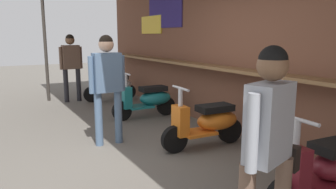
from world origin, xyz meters
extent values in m
plane|color=#605B54|center=(0.00, 0.00, 0.00)|extent=(32.82, 32.82, 0.00)
cube|color=brown|center=(0.00, 2.02, 1.93)|extent=(11.72, 0.25, 3.86)
cube|color=brown|center=(0.00, 1.72, 1.14)|extent=(10.55, 0.36, 0.05)
cube|color=gold|center=(-3.45, 1.88, 1.96)|extent=(1.06, 0.03, 0.43)
cylinder|color=#332D28|center=(-4.92, -0.43, 1.87)|extent=(0.08, 0.08, 3.73)
ellipsoid|color=#B2B5BA|center=(-4.13, 1.25, 0.40)|extent=(0.43, 0.72, 0.30)
cube|color=black|center=(-4.13, 1.20, 0.60)|extent=(0.34, 0.57, 0.10)
cube|color=#B2B5BA|center=(-4.15, 0.90, 0.25)|extent=(0.41, 0.52, 0.04)
cube|color=#B2B5BA|center=(-4.17, 0.60, 0.47)|extent=(0.29, 0.18, 0.44)
cylinder|color=#B7B7BC|center=(-4.17, 0.60, 0.60)|extent=(0.07, 0.07, 0.70)
cylinder|color=#B7B7BC|center=(-4.17, 0.60, 0.95)|extent=(0.46, 0.07, 0.04)
cylinder|color=black|center=(-4.18, 0.50, 0.20)|extent=(0.13, 0.41, 0.40)
cylinder|color=black|center=(-4.11, 1.50, 0.20)|extent=(0.13, 0.41, 0.40)
ellipsoid|color=#197075|center=(-2.03, 1.25, 0.40)|extent=(0.40, 0.71, 0.30)
cube|color=black|center=(-2.04, 1.20, 0.60)|extent=(0.32, 0.56, 0.10)
cube|color=#197075|center=(-2.05, 0.90, 0.25)|extent=(0.40, 0.51, 0.04)
cube|color=#197075|center=(-2.06, 0.60, 0.47)|extent=(0.29, 0.17, 0.44)
cylinder|color=#B7B7BC|center=(-2.06, 0.60, 0.60)|extent=(0.07, 0.07, 0.70)
cylinder|color=#B7B7BC|center=(-2.06, 0.60, 0.95)|extent=(0.46, 0.05, 0.04)
cylinder|color=black|center=(-2.06, 0.50, 0.20)|extent=(0.11, 0.40, 0.40)
cylinder|color=black|center=(-2.03, 1.50, 0.20)|extent=(0.11, 0.40, 0.40)
ellipsoid|color=orange|center=(0.04, 1.25, 0.40)|extent=(0.42, 0.72, 0.30)
cube|color=black|center=(0.04, 1.20, 0.60)|extent=(0.33, 0.57, 0.10)
cube|color=orange|center=(0.02, 0.90, 0.25)|extent=(0.41, 0.52, 0.04)
cube|color=orange|center=(0.00, 0.60, 0.47)|extent=(0.29, 0.18, 0.44)
cylinder|color=#B7B7BC|center=(0.00, 0.60, 0.60)|extent=(0.07, 0.07, 0.70)
cylinder|color=#B7B7BC|center=(0.00, 0.60, 0.95)|extent=(0.46, 0.06, 0.04)
cylinder|color=black|center=(0.00, 0.50, 0.20)|extent=(0.12, 0.41, 0.40)
cylinder|color=black|center=(0.06, 1.50, 0.20)|extent=(0.12, 0.41, 0.40)
cube|color=maroon|center=(2.00, 0.90, 0.25)|extent=(0.41, 0.52, 0.04)
cube|color=maroon|center=(1.98, 0.60, 0.47)|extent=(0.29, 0.18, 0.44)
cylinder|color=#B7B7BC|center=(1.98, 0.60, 0.60)|extent=(0.07, 0.07, 0.70)
cylinder|color=#B7B7BC|center=(1.98, 0.60, 0.95)|extent=(0.46, 0.07, 0.04)
cube|color=#999EA8|center=(2.28, -0.09, 1.09)|extent=(0.31, 0.44, 0.57)
sphere|color=brown|center=(2.28, -0.09, 1.49)|extent=(0.22, 0.22, 0.22)
sphere|color=black|center=(2.28, -0.09, 1.53)|extent=(0.20, 0.20, 0.20)
cylinder|color=#999EA8|center=(2.35, -0.32, 1.06)|extent=(0.08, 0.08, 0.53)
cylinder|color=#999EA8|center=(2.21, 0.14, 1.06)|extent=(0.08, 0.08, 0.53)
cube|color=black|center=(2.17, 0.20, 0.74)|extent=(0.28, 0.17, 0.20)
cylinder|color=#232328|center=(-4.52, -0.05, 0.43)|extent=(0.12, 0.12, 0.85)
cylinder|color=#232328|center=(-4.52, 0.27, 0.43)|extent=(0.12, 0.12, 0.85)
cube|color=brown|center=(-4.52, 0.11, 1.16)|extent=(0.23, 0.44, 0.60)
sphere|color=brown|center=(-4.52, 0.11, 1.58)|extent=(0.23, 0.23, 0.23)
sphere|color=black|center=(-4.52, 0.11, 1.63)|extent=(0.21, 0.21, 0.21)
cylinder|color=brown|center=(-4.50, -0.14, 1.13)|extent=(0.08, 0.08, 0.57)
cylinder|color=brown|center=(-4.53, 0.36, 1.13)|extent=(0.08, 0.08, 0.57)
cylinder|color=slate|center=(-0.86, -0.35, 0.42)|extent=(0.12, 0.12, 0.84)
cylinder|color=slate|center=(-0.84, -0.04, 0.42)|extent=(0.12, 0.12, 0.84)
cube|color=slate|center=(-0.85, -0.20, 1.14)|extent=(0.21, 0.42, 0.59)
sphere|color=tan|center=(-0.85, -0.20, 1.56)|extent=(0.23, 0.23, 0.23)
sphere|color=black|center=(-0.85, -0.20, 1.60)|extent=(0.21, 0.21, 0.21)
cylinder|color=slate|center=(-0.84, -0.45, 1.11)|extent=(0.08, 0.08, 0.56)
cylinder|color=slate|center=(-0.85, 0.05, 1.11)|extent=(0.08, 0.08, 0.56)
camera|label=1|loc=(3.80, -1.78, 1.69)|focal=33.94mm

